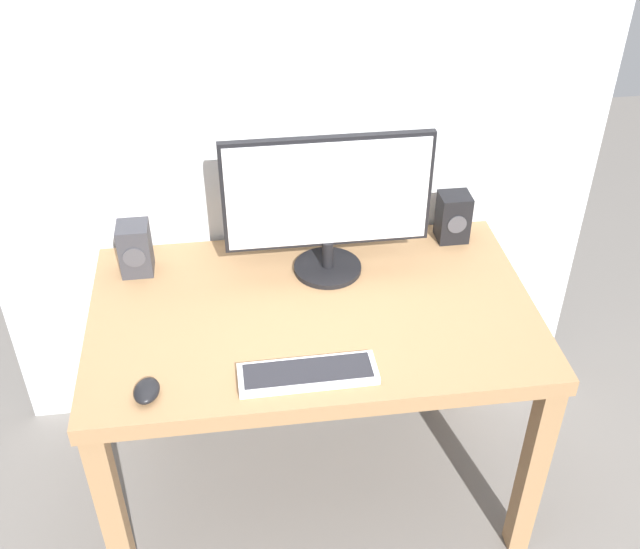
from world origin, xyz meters
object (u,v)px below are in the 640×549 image
Objects in this scene: desk at (313,332)px; keyboard_primary at (308,374)px; speaker_left at (135,249)px; mouse at (147,391)px; monitor at (328,201)px; speaker_right at (453,217)px.

desk is 0.31m from keyboard_primary.
speaker_left reaches higher than desk.
keyboard_primary is at bearing 10.35° from mouse.
monitor is 6.74× the size of mouse.
mouse is 0.56× the size of speaker_right.
speaker_left is at bearing -177.23° from speaker_right.
speaker_right is at bearing 47.16° from keyboard_primary.
mouse is 0.56× the size of speaker_left.
mouse is at bearing -147.85° from speaker_right.
monitor reaches higher than speaker_right.
speaker_left is (-0.47, 0.55, 0.07)m from keyboard_primary.
monitor is 1.70× the size of keyboard_primary.
speaker_left is (-0.52, 0.26, 0.17)m from desk.
keyboard_primary is at bearing -132.84° from speaker_right.
monitor is 0.54m from keyboard_primary.
speaker_right reaches higher than desk.
keyboard_primary is 0.41m from mouse.
mouse is 0.56m from speaker_left.
keyboard_primary is 2.23× the size of speaker_right.
mouse is at bearing -137.38° from monitor.
keyboard_primary reaches higher than desk.
speaker_left reaches higher than speaker_right.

